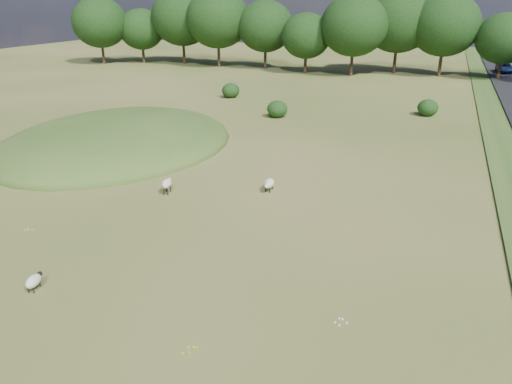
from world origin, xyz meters
TOP-DOWN VIEW (x-y plane):
  - ground at (0.00, 20.00)m, footprint 160.00×160.00m
  - mound at (-12.00, 12.00)m, footprint 16.00×20.00m
  - treeline at (-1.06, 55.44)m, footprint 96.28×14.66m
  - shrubs at (-2.20, 29.05)m, footprint 22.44×9.31m
  - sheep_1 at (-3.15, -5.87)m, footprint 0.62×1.03m
  - sheep_2 at (-3.48, 4.53)m, footprint 0.69×1.16m
  - sheep_3 at (1.73, 6.82)m, footprint 0.59×1.22m
  - car_1 at (18.10, 62.28)m, footprint 2.18×4.72m

SIDE VIEW (x-z plane):
  - ground at x=0.00m, z-range 0.00..0.00m
  - mound at x=-12.00m, z-range -2.00..2.00m
  - sheep_1 at x=-3.15m, z-range 0.08..0.65m
  - sheep_3 at x=1.73m, z-range 0.09..0.79m
  - sheep_2 at x=-3.48m, z-range 0.16..0.97m
  - shrubs at x=-2.20m, z-range -0.01..1.56m
  - car_1 at x=18.10m, z-range 0.25..1.56m
  - treeline at x=-1.06m, z-range 0.72..12.41m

